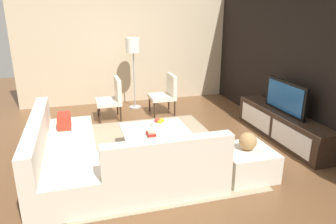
{
  "coord_description": "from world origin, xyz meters",
  "views": [
    {
      "loc": [
        4.51,
        -1.02,
        2.27
      ],
      "look_at": [
        -0.31,
        0.37,
        0.6
      ],
      "focal_mm": 33.88,
      "sensor_mm": 36.0,
      "label": 1
    }
  ],
  "objects_px": {
    "accent_chair_far": "(166,92)",
    "book_stack": "(151,133)",
    "television": "(285,97)",
    "decorative_ball": "(248,141)",
    "sectional_couch": "(99,160)",
    "floor_lamp": "(133,49)",
    "ottoman": "(246,162)",
    "fruit_bowl": "(159,123)",
    "accent_chair_near": "(113,96)",
    "media_console": "(282,126)",
    "coffee_table": "(156,140)"
  },
  "relations": [
    {
      "from": "ottoman",
      "to": "floor_lamp",
      "type": "bearing_deg",
      "value": -165.52
    },
    {
      "from": "television",
      "to": "accent_chair_near",
      "type": "relative_size",
      "value": 1.23
    },
    {
      "from": "sectional_couch",
      "to": "fruit_bowl",
      "type": "distance_m",
      "value": 1.32
    },
    {
      "from": "accent_chair_near",
      "to": "fruit_bowl",
      "type": "bearing_deg",
      "value": 27.77
    },
    {
      "from": "accent_chair_near",
      "to": "book_stack",
      "type": "relative_size",
      "value": 4.48
    },
    {
      "from": "accent_chair_near",
      "to": "accent_chair_far",
      "type": "height_order",
      "value": "same"
    },
    {
      "from": "television",
      "to": "book_stack",
      "type": "height_order",
      "value": "television"
    },
    {
      "from": "floor_lamp",
      "to": "ottoman",
      "type": "bearing_deg",
      "value": 14.48
    },
    {
      "from": "accent_chair_near",
      "to": "floor_lamp",
      "type": "height_order",
      "value": "floor_lamp"
    },
    {
      "from": "coffee_table",
      "to": "floor_lamp",
      "type": "xyz_separation_m",
      "value": [
        -2.48,
        0.11,
        1.16
      ]
    },
    {
      "from": "television",
      "to": "accent_chair_far",
      "type": "xyz_separation_m",
      "value": [
        -1.97,
        -1.6,
        -0.29
      ]
    },
    {
      "from": "ottoman",
      "to": "book_stack",
      "type": "height_order",
      "value": "book_stack"
    },
    {
      "from": "ottoman",
      "to": "fruit_bowl",
      "type": "distance_m",
      "value": 1.59
    },
    {
      "from": "sectional_couch",
      "to": "decorative_ball",
      "type": "bearing_deg",
      "value": 76.52
    },
    {
      "from": "fruit_bowl",
      "to": "television",
      "type": "bearing_deg",
      "value": 82.78
    },
    {
      "from": "accent_chair_far",
      "to": "media_console",
      "type": "bearing_deg",
      "value": 37.38
    },
    {
      "from": "media_console",
      "to": "ottoman",
      "type": "xyz_separation_m",
      "value": [
        1.0,
        -1.27,
        -0.05
      ]
    },
    {
      "from": "book_stack",
      "to": "media_console",
      "type": "bearing_deg",
      "value": 92.83
    },
    {
      "from": "media_console",
      "to": "ottoman",
      "type": "relative_size",
      "value": 3.29
    },
    {
      "from": "decorative_ball",
      "to": "accent_chair_near",
      "type": "bearing_deg",
      "value": -152.82
    },
    {
      "from": "decorative_ball",
      "to": "book_stack",
      "type": "xyz_separation_m",
      "value": [
        -0.88,
        -1.15,
        -0.1
      ]
    },
    {
      "from": "accent_chair_far",
      "to": "coffee_table",
      "type": "bearing_deg",
      "value": -22.08
    },
    {
      "from": "television",
      "to": "decorative_ball",
      "type": "distance_m",
      "value": 1.63
    },
    {
      "from": "book_stack",
      "to": "sectional_couch",
      "type": "bearing_deg",
      "value": -63.74
    },
    {
      "from": "media_console",
      "to": "accent_chair_near",
      "type": "xyz_separation_m",
      "value": [
        -1.92,
        -2.77,
        0.24
      ]
    },
    {
      "from": "coffee_table",
      "to": "decorative_ball",
      "type": "bearing_deg",
      "value": 43.17
    },
    {
      "from": "decorative_ball",
      "to": "ottoman",
      "type": "bearing_deg",
      "value": 0.0
    },
    {
      "from": "media_console",
      "to": "floor_lamp",
      "type": "distance_m",
      "value": 3.56
    },
    {
      "from": "coffee_table",
      "to": "fruit_bowl",
      "type": "bearing_deg",
      "value": 150.55
    },
    {
      "from": "accent_chair_near",
      "to": "floor_lamp",
      "type": "bearing_deg",
      "value": 147.33
    },
    {
      "from": "sectional_couch",
      "to": "floor_lamp",
      "type": "relative_size",
      "value": 1.5
    },
    {
      "from": "media_console",
      "to": "book_stack",
      "type": "relative_size",
      "value": 11.83
    },
    {
      "from": "sectional_couch",
      "to": "accent_chair_far",
      "type": "relative_size",
      "value": 2.79
    },
    {
      "from": "sectional_couch",
      "to": "book_stack",
      "type": "height_order",
      "value": "sectional_couch"
    },
    {
      "from": "ottoman",
      "to": "fruit_bowl",
      "type": "relative_size",
      "value": 2.5
    },
    {
      "from": "book_stack",
      "to": "floor_lamp",
      "type": "bearing_deg",
      "value": 175.1
    },
    {
      "from": "fruit_bowl",
      "to": "accent_chair_far",
      "type": "bearing_deg",
      "value": 160.48
    },
    {
      "from": "media_console",
      "to": "television",
      "type": "height_order",
      "value": "television"
    },
    {
      "from": "coffee_table",
      "to": "ottoman",
      "type": "relative_size",
      "value": 1.5
    },
    {
      "from": "sectional_couch",
      "to": "coffee_table",
      "type": "xyz_separation_m",
      "value": [
        -0.62,
        0.94,
        -0.08
      ]
    },
    {
      "from": "accent_chair_far",
      "to": "decorative_ball",
      "type": "distance_m",
      "value": 2.99
    },
    {
      "from": "media_console",
      "to": "sectional_couch",
      "type": "xyz_separation_m",
      "value": [
        0.52,
        -3.24,
        0.03
      ]
    },
    {
      "from": "media_console",
      "to": "sectional_couch",
      "type": "relative_size",
      "value": 0.95
    },
    {
      "from": "accent_chair_near",
      "to": "decorative_ball",
      "type": "height_order",
      "value": "accent_chair_near"
    },
    {
      "from": "media_console",
      "to": "accent_chair_far",
      "type": "height_order",
      "value": "accent_chair_far"
    },
    {
      "from": "floor_lamp",
      "to": "fruit_bowl",
      "type": "relative_size",
      "value": 5.77
    },
    {
      "from": "accent_chair_far",
      "to": "book_stack",
      "type": "distance_m",
      "value": 2.25
    },
    {
      "from": "ottoman",
      "to": "fruit_bowl",
      "type": "xyz_separation_m",
      "value": [
        -1.27,
        -0.93,
        0.23
      ]
    },
    {
      "from": "accent_chair_near",
      "to": "decorative_ball",
      "type": "distance_m",
      "value": 3.28
    },
    {
      "from": "fruit_bowl",
      "to": "book_stack",
      "type": "bearing_deg",
      "value": -29.5
    }
  ]
}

